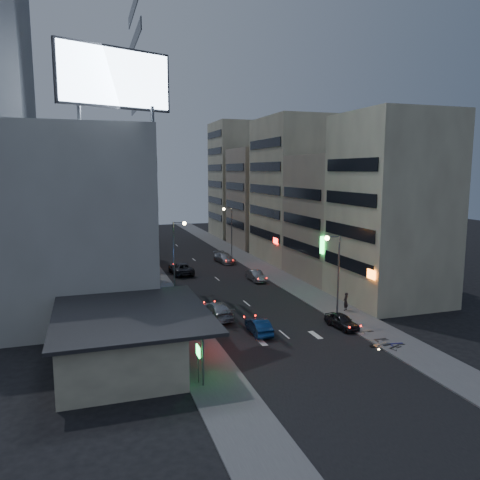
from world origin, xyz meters
name	(u,v)px	position (x,y,z in m)	size (l,w,h in m)	color
ground	(304,351)	(0.00, 0.00, 0.00)	(180.00, 180.00, 0.00)	black
sidewalk_left	(151,276)	(-8.00, 30.00, 0.06)	(4.00, 120.00, 0.12)	#4C4C4F
sidewalk_right	(263,268)	(8.00, 30.00, 0.06)	(4.00, 120.00, 0.12)	#4C4C4F
food_court	(120,338)	(-13.90, 2.00, 1.98)	(11.00, 13.00, 3.88)	beige
white_building	(75,219)	(-17.00, 20.00, 9.00)	(14.00, 24.00, 18.00)	#AAABA6
shophouse_near	(391,209)	(15.00, 10.50, 10.00)	(10.00, 11.00, 20.00)	beige
shophouse_mid	(339,217)	(15.50, 22.00, 8.00)	(11.00, 12.00, 16.00)	tan
shophouse_far	(294,190)	(15.00, 35.00, 11.00)	(10.00, 14.00, 22.00)	beige
far_left_a	(88,197)	(-15.50, 45.00, 10.00)	(11.00, 10.00, 20.00)	#AAABA6
far_left_b	(86,207)	(-16.00, 58.00, 7.50)	(12.00, 10.00, 15.00)	slate
far_right_a	(263,198)	(15.50, 50.00, 9.00)	(11.00, 12.00, 18.00)	tan
far_right_b	(242,180)	(16.00, 64.00, 12.00)	(12.00, 12.00, 24.00)	beige
billboard	(115,78)	(-12.99, 9.97, 21.66)	(9.52, 3.75, 6.20)	#595B60
street_lamp_right_near	(335,265)	(5.90, 6.00, 5.36)	(1.60, 0.44, 8.02)	#595B60
street_lamp_left	(177,245)	(-5.90, 22.00, 5.36)	(1.60, 0.44, 8.02)	#595B60
street_lamp_right_far	(229,225)	(5.90, 40.00, 5.36)	(1.60, 0.44, 8.02)	#595B60
parked_car_right_near	(342,321)	(5.60, 3.95, 0.64)	(1.51, 3.76, 1.28)	#242428
parked_car_right_mid	(256,276)	(4.43, 23.37, 0.68)	(1.43, 4.10, 1.35)	#919499
parked_car_left	(181,268)	(-3.95, 30.26, 0.80)	(2.64, 5.73, 1.59)	#28282E
parked_car_right_far	(225,258)	(3.95, 36.07, 0.75)	(2.10, 5.16, 1.50)	#A3A5AC
road_car_blue	(259,326)	(-2.03, 4.86, 0.67)	(1.43, 4.09, 1.35)	navy
road_car_silver	(217,310)	(-4.37, 10.21, 0.78)	(2.19, 5.40, 1.57)	#AAAEB3
person	(346,302)	(8.51, 8.20, 1.03)	(0.66, 0.43, 1.82)	black
scooter_black_a	(397,339)	(7.52, -1.43, 0.64)	(1.69, 0.56, 1.03)	black
scooter_silver_a	(387,335)	(7.06, -0.67, 0.75)	(2.06, 0.69, 1.26)	#ADB1B6
scooter_blue	(402,336)	(8.27, -1.09, 0.67)	(1.79, 0.60, 1.10)	navy
scooter_black_b	(386,332)	(7.61, 0.20, 0.64)	(1.71, 0.57, 1.04)	black
scooter_silver_b	(371,324)	(7.59, 2.35, 0.63)	(1.67, 0.56, 1.02)	#919498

